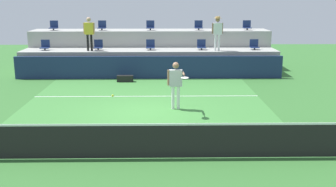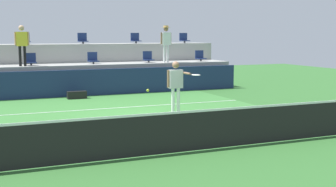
{
  "view_description": "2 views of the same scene",
  "coord_description": "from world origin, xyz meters",
  "views": [
    {
      "loc": [
        0.59,
        -13.47,
        3.99
      ],
      "look_at": [
        0.79,
        -1.45,
        1.05
      ],
      "focal_mm": 43.35,
      "sensor_mm": 36.0,
      "label": 1
    },
    {
      "loc": [
        -4.81,
        -12.8,
        2.56
      ],
      "look_at": [
        -0.15,
        -1.79,
        1.0
      ],
      "focal_mm": 49.0,
      "sensor_mm": 36.0,
      "label": 2
    }
  ],
  "objects": [
    {
      "name": "stadium_chair_upper_right",
      "position": [
        2.66,
        9.03,
        2.31
      ],
      "size": [
        0.44,
        0.4,
        0.52
      ],
      "color": "#2D2D33",
      "rests_on": "seating_tier_upper"
    },
    {
      "name": "spectator_in_grey",
      "position": [
        -2.98,
        6.85,
        2.25
      ],
      "size": [
        0.59,
        0.24,
        1.67
      ],
      "color": "black",
      "rests_on": "seating_tier_lower"
    },
    {
      "name": "stadium_chair_upper_far_right",
      "position": [
        5.33,
        9.03,
        2.31
      ],
      "size": [
        0.44,
        0.4,
        0.52
      ],
      "color": "#2D2D33",
      "rests_on": "seating_tier_upper"
    },
    {
      "name": "stadium_chair_lower_left",
      "position": [
        -2.62,
        7.23,
        1.46
      ],
      "size": [
        0.44,
        0.4,
        0.52
      ],
      "color": "#2D2D33",
      "rests_on": "seating_tier_lower"
    },
    {
      "name": "stadium_chair_lower_right",
      "position": [
        2.66,
        7.23,
        1.46
      ],
      "size": [
        0.44,
        0.4,
        0.52
      ],
      "color": "#2D2D33",
      "rests_on": "seating_tier_lower"
    },
    {
      "name": "seating_tier_upper",
      "position": [
        0.0,
        9.1,
        1.05
      ],
      "size": [
        13.0,
        1.8,
        2.1
      ],
      "primitive_type": "cube",
      "color": "#9E9E99",
      "rests_on": "ground_plane"
    },
    {
      "name": "tennis_net",
      "position": [
        0.0,
        -4.0,
        0.5
      ],
      "size": [
        10.48,
        0.08,
        1.07
      ],
      "color": "black",
      "rests_on": "ground_plane"
    },
    {
      "name": "spectator_with_hat",
      "position": [
        3.4,
        6.85,
        2.29
      ],
      "size": [
        0.58,
        0.46,
        1.7
      ],
      "color": "white",
      "rests_on": "seating_tier_lower"
    },
    {
      "name": "ground_plane",
      "position": [
        0.0,
        0.0,
        0.0
      ],
      "size": [
        40.0,
        40.0,
        0.0
      ],
      "primitive_type": "plane",
      "color": "#336B2D"
    },
    {
      "name": "sponsor_backboard",
      "position": [
        0.0,
        6.0,
        0.55
      ],
      "size": [
        13.0,
        0.16,
        1.1
      ],
      "primitive_type": "cube",
      "color": "navy",
      "rests_on": "ground_plane"
    },
    {
      "name": "stadium_chair_upper_left",
      "position": [
        -2.65,
        9.03,
        2.31
      ],
      "size": [
        0.44,
        0.4,
        0.52
      ],
      "color": "#2D2D33",
      "rests_on": "seating_tier_upper"
    },
    {
      "name": "seating_tier_lower",
      "position": [
        0.0,
        7.3,
        0.62
      ],
      "size": [
        13.0,
        1.8,
        1.25
      ],
      "primitive_type": "cube",
      "color": "#9E9E99",
      "rests_on": "ground_plane"
    },
    {
      "name": "equipment_bag",
      "position": [
        -1.12,
        5.26,
        0.15
      ],
      "size": [
        0.76,
        0.28,
        0.3
      ],
      "primitive_type": "cube",
      "color": "black",
      "rests_on": "ground_plane"
    },
    {
      "name": "tennis_player",
      "position": [
        1.11,
        0.5,
        1.04
      ],
      "size": [
        0.7,
        1.18,
        1.7
      ],
      "color": "white",
      "rests_on": "ground_plane"
    },
    {
      "name": "court_inner_paint",
      "position": [
        0.0,
        1.0,
        0.0
      ],
      "size": [
        9.0,
        10.0,
        0.01
      ],
      "primitive_type": "cube",
      "color": "#3D7F38",
      "rests_on": "ground_plane"
    },
    {
      "name": "stadium_chair_lower_far_right",
      "position": [
        5.37,
        7.23,
        1.46
      ],
      "size": [
        0.44,
        0.4,
        0.52
      ],
      "color": "#2D2D33",
      "rests_on": "seating_tier_lower"
    },
    {
      "name": "stadium_chair_upper_center",
      "position": [
        -0.0,
        9.03,
        2.31
      ],
      "size": [
        0.44,
        0.4,
        0.52
      ],
      "color": "#2D2D33",
      "rests_on": "seating_tier_upper"
    },
    {
      "name": "stadium_chair_lower_center",
      "position": [
        0.04,
        7.23,
        1.46
      ],
      "size": [
        0.44,
        0.4,
        0.52
      ],
      "color": "#2D2D33",
      "rests_on": "seating_tier_lower"
    },
    {
      "name": "court_service_line",
      "position": [
        0.0,
        2.4,
        0.01
      ],
      "size": [
        9.0,
        0.06,
        0.0
      ],
      "primitive_type": "cube",
      "color": "white",
      "rests_on": "ground_plane"
    },
    {
      "name": "tennis_ball",
      "position": [
        -0.82,
        -2.07,
        1.15
      ],
      "size": [
        0.07,
        0.07,
        0.07
      ],
      "color": "#CCE033"
    }
  ]
}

